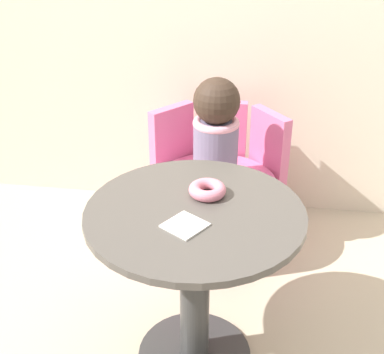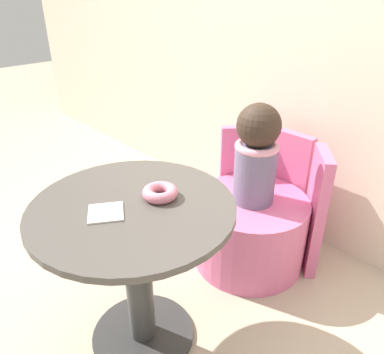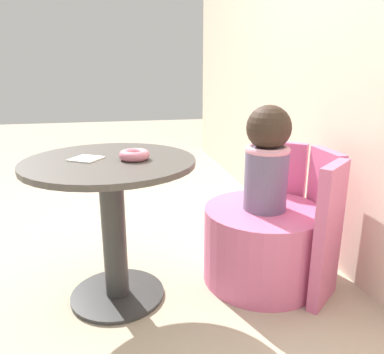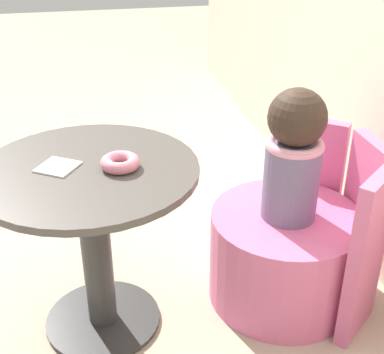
% 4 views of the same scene
% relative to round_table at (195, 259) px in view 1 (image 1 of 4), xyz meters
% --- Properties ---
extents(ground_plane, '(12.00, 12.00, 0.00)m').
position_rel_round_table_xyz_m(ground_plane, '(-0.08, 0.04, -0.46)').
color(ground_plane, '#B7A88E').
extents(round_table, '(0.72, 0.72, 0.65)m').
position_rel_round_table_xyz_m(round_table, '(0.00, 0.00, 0.00)').
color(round_table, '#333333').
rests_on(round_table, ground_plane).
extents(tub_chair, '(0.57, 0.57, 0.37)m').
position_rel_round_table_xyz_m(tub_chair, '(-0.01, 0.71, -0.27)').
color(tub_chair, '#DB6693').
rests_on(tub_chair, ground_plane).
extents(booth_backrest, '(0.67, 0.25, 0.64)m').
position_rel_round_table_xyz_m(booth_backrest, '(-0.01, 0.95, -0.14)').
color(booth_backrest, '#DB6693').
rests_on(booth_backrest, ground_plane).
extents(child_figure, '(0.21, 0.21, 0.49)m').
position_rel_round_table_xyz_m(child_figure, '(-0.01, 0.71, 0.17)').
color(child_figure, slate).
rests_on(child_figure, tub_chair).
extents(donut, '(0.13, 0.13, 0.04)m').
position_rel_round_table_xyz_m(donut, '(0.03, 0.10, 0.22)').
color(donut, pink).
rests_on(donut, round_table).
extents(paper_napkin, '(0.16, 0.16, 0.01)m').
position_rel_round_table_xyz_m(paper_napkin, '(-0.02, -0.09, 0.20)').
color(paper_napkin, silver).
rests_on(paper_napkin, round_table).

